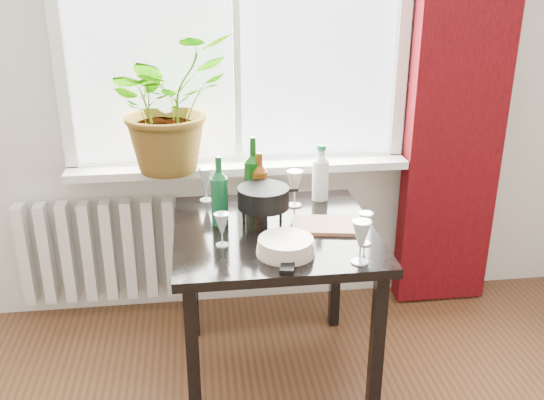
{
  "coord_description": "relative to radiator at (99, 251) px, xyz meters",
  "views": [
    {
      "loc": [
        -0.21,
        -0.78,
        1.8
      ],
      "look_at": [
        0.09,
        1.55,
        0.87
      ],
      "focal_mm": 40.0,
      "sensor_mm": 36.0,
      "label": 1
    }
  ],
  "objects": [
    {
      "name": "radiator",
      "position": [
        0.0,
        0.0,
        0.0
      ],
      "size": [
        0.8,
        0.1,
        0.55
      ],
      "color": "silver",
      "rests_on": "ground"
    },
    {
      "name": "wineglass_back_left",
      "position": [
        0.57,
        -0.27,
        0.44
      ],
      "size": [
        0.08,
        0.08,
        0.17
      ],
      "primitive_type": null,
      "rotation": [
        0.0,
        0.0,
        -0.12
      ],
      "color": "silver",
      "rests_on": "table"
    },
    {
      "name": "potted_plant",
      "position": [
        0.41,
        -0.09,
        0.79
      ],
      "size": [
        0.78,
        0.76,
        0.66
      ],
      "primitive_type": "imported",
      "rotation": [
        0.0,
        0.0,
        0.65
      ],
      "color": "#3B6B1C",
      "rests_on": "windowsill"
    },
    {
      "name": "wine_bottle_right",
      "position": [
        0.78,
        -0.42,
        0.54
      ],
      "size": [
        0.1,
        0.1,
        0.35
      ],
      "primitive_type": null,
      "rotation": [
        0.0,
        0.0,
        0.19
      ],
      "color": "#0C400C",
      "rests_on": "table"
    },
    {
      "name": "cutting_board",
      "position": [
        1.08,
        -0.64,
        0.37
      ],
      "size": [
        0.33,
        0.24,
        0.02
      ],
      "primitive_type": "cube",
      "rotation": [
        0.0,
        0.0,
        -0.17
      ],
      "color": "#955E43",
      "rests_on": "table"
    },
    {
      "name": "fondue_pot",
      "position": [
        0.81,
        -0.58,
        0.45
      ],
      "size": [
        0.3,
        0.28,
        0.17
      ],
      "primitive_type": null,
      "rotation": [
        0.0,
        0.0,
        -0.27
      ],
      "color": "black",
      "rests_on": "table"
    },
    {
      "name": "wineglass_front_right",
      "position": [
        1.13,
        -0.98,
        0.45
      ],
      "size": [
        0.1,
        0.1,
        0.18
      ],
      "primitive_type": null,
      "rotation": [
        0.0,
        0.0,
        0.39
      ],
      "color": "#B5BAC3",
      "rests_on": "table"
    },
    {
      "name": "cleaning_bottle",
      "position": [
        1.11,
        -0.32,
        0.49
      ],
      "size": [
        0.09,
        0.09,
        0.27
      ],
      "primitive_type": null,
      "rotation": [
        0.0,
        0.0,
        -0.16
      ],
      "color": "white",
      "rests_on": "table"
    },
    {
      "name": "window",
      "position": [
        0.75,
        0.04,
        1.22
      ],
      "size": [
        1.72,
        0.08,
        1.62
      ],
      "color": "white",
      "rests_on": "ground"
    },
    {
      "name": "plate_stack",
      "position": [
        0.86,
        -0.87,
        0.39
      ],
      "size": [
        0.3,
        0.3,
        0.06
      ],
      "primitive_type": "cylinder",
      "rotation": [
        0.0,
        0.0,
        -0.39
      ],
      "color": "beige",
      "rests_on": "table"
    },
    {
      "name": "wine_bottle_left",
      "position": [
        0.62,
        -0.55,
        0.51
      ],
      "size": [
        0.09,
        0.09,
        0.31
      ],
      "primitive_type": null,
      "rotation": [
        0.0,
        0.0,
        -0.31
      ],
      "color": "#0E4924",
      "rests_on": "table"
    },
    {
      "name": "table",
      "position": [
        0.85,
        -0.63,
        0.27
      ],
      "size": [
        0.85,
        0.85,
        0.74
      ],
      "color": "black",
      "rests_on": "ground"
    },
    {
      "name": "tv_remote",
      "position": [
        0.86,
        -0.96,
        0.37
      ],
      "size": [
        0.09,
        0.18,
        0.02
      ],
      "primitive_type": "cube",
      "rotation": [
        0.0,
        0.0,
        -0.22
      ],
      "color": "black",
      "rests_on": "table"
    },
    {
      "name": "wineglass_far_right",
      "position": [
        1.19,
        -0.82,
        0.43
      ],
      "size": [
        0.06,
        0.06,
        0.14
      ],
      "primitive_type": null,
      "rotation": [
        0.0,
        0.0,
        -0.09
      ],
      "color": "silver",
      "rests_on": "table"
    },
    {
      "name": "bottle_amber",
      "position": [
        0.81,
        -0.44,
        0.5
      ],
      "size": [
        0.08,
        0.08,
        0.29
      ],
      "primitive_type": null,
      "rotation": [
        0.0,
        0.0,
        0.17
      ],
      "color": "#6E370C",
      "rests_on": "table"
    },
    {
      "name": "curtain",
      "position": [
        1.87,
        -0.06,
        0.92
      ],
      "size": [
        0.5,
        0.12,
        2.56
      ],
      "color": "#3B0509",
      "rests_on": "ground"
    },
    {
      "name": "wineglass_front_left",
      "position": [
        0.62,
        -0.77,
        0.43
      ],
      "size": [
        0.07,
        0.07,
        0.14
      ],
      "primitive_type": null,
      "rotation": [
        0.0,
        0.0,
        0.12
      ],
      "color": "#B3B9C1",
      "rests_on": "table"
    },
    {
      "name": "wineglass_back_center",
      "position": [
        0.98,
        -0.38,
        0.45
      ],
      "size": [
        0.09,
        0.09,
        0.18
      ],
      "primitive_type": null,
      "rotation": [
        0.0,
        0.0,
        -0.33
      ],
      "color": "white",
      "rests_on": "table"
    },
    {
      "name": "windowsill",
      "position": [
        0.75,
        -0.03,
        0.44
      ],
      "size": [
        1.72,
        0.2,
        0.04
      ],
      "color": "silver",
      "rests_on": "ground"
    }
  ]
}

